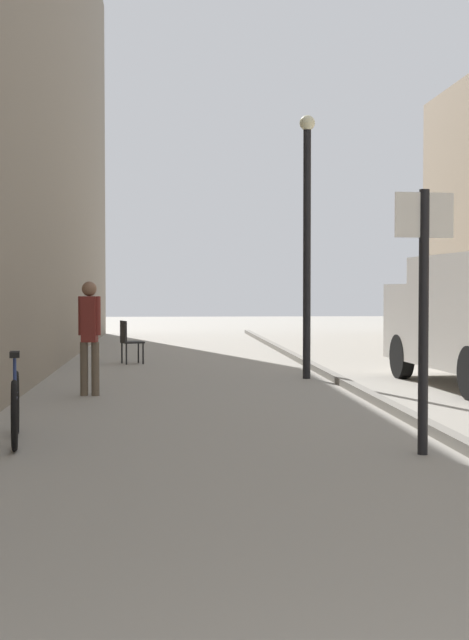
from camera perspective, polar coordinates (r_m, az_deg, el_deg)
ground_plane at (r=13.32m, az=1.74°, el=-5.05°), size 80.00×80.00×0.00m
kerb_strip at (r=13.57m, az=8.41°, el=-4.69°), size 0.16×40.00×0.12m
pedestrian_main_foreground at (r=13.88m, az=-9.16°, el=-0.62°), size 0.34×0.23×1.74m
street_sign_post at (r=9.00m, az=11.89°, el=1.40°), size 0.60×0.10×2.60m
lamp_post at (r=16.40m, az=4.61°, el=5.79°), size 0.28×0.28×4.76m
bicycle_leaning at (r=9.85m, az=-13.70°, el=-5.36°), size 0.32×1.76×0.98m
cafe_chair_near_window at (r=19.71m, az=-6.73°, el=-1.19°), size 0.55×0.55×0.94m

